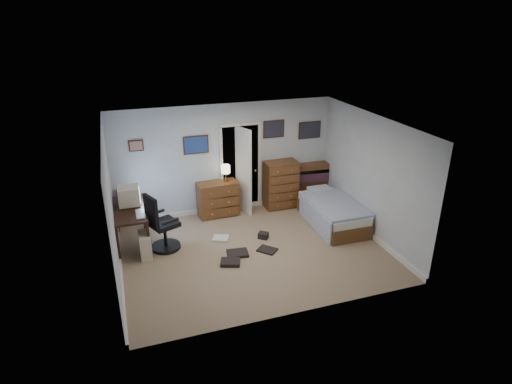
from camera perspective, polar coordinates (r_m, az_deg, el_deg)
floor at (r=8.44m, az=-0.37°, el=-7.85°), size 5.00×4.00×0.02m
computer_desk at (r=8.72m, az=-17.02°, el=-3.26°), size 0.65×1.38×0.79m
crt_monitor at (r=8.71m, az=-16.59°, el=-0.52°), size 0.42×0.38×0.38m
keyboard at (r=8.33m, az=-15.18°, el=-2.84°), size 0.16×0.42×0.03m
pc_tower at (r=8.41m, az=-14.53°, el=-6.87°), size 0.22×0.45×0.47m
office_chair at (r=8.46m, az=-12.51°, el=-4.79°), size 0.74×0.74×1.17m
media_stack at (r=9.67m, az=-17.33°, el=-1.90°), size 0.18×0.18×0.84m
low_dresser at (r=9.72m, az=-5.11°, el=-0.92°), size 0.92×0.50×0.79m
table_lamp at (r=9.51m, az=-4.08°, el=2.99°), size 0.21×0.21×0.39m
doorway at (r=10.09m, az=-2.56°, el=3.76°), size 0.96×1.12×2.05m
tall_dresser at (r=10.06m, az=3.32°, el=1.00°), size 0.78×0.47×1.12m
headboard_bookcase at (r=10.51m, az=7.52°, el=1.49°), size 1.07×0.34×0.95m
bed at (r=9.45m, az=10.12°, el=-2.70°), size 0.99×1.82×0.59m
wall_posters at (r=9.66m, az=-0.87°, el=7.53°), size 4.38×0.04×0.60m
floor_clutter at (r=8.40m, az=-1.96°, el=-7.71°), size 1.24×1.33×0.12m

